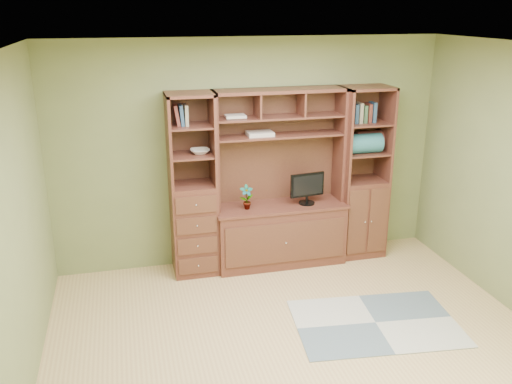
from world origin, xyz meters
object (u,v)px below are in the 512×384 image
object	(u,v)px
left_tower	(193,186)
right_tower	(362,173)
center_hutch	(281,181)
monitor	(307,183)

from	to	relation	value
left_tower	right_tower	xyz separation A→B (m)	(2.02, 0.00, 0.00)
left_tower	center_hutch	bearing A→B (deg)	-2.29
center_hutch	right_tower	distance (m)	1.03
center_hutch	monitor	size ratio (longest dim) A/B	4.03
center_hutch	left_tower	xyz separation A→B (m)	(-1.00, 0.04, 0.00)
monitor	left_tower	bearing A→B (deg)	169.02
right_tower	monitor	size ratio (longest dim) A/B	4.03
left_tower	monitor	xyz separation A→B (m)	(1.31, -0.07, -0.04)
left_tower	right_tower	bearing A→B (deg)	0.00
right_tower	monitor	distance (m)	0.72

